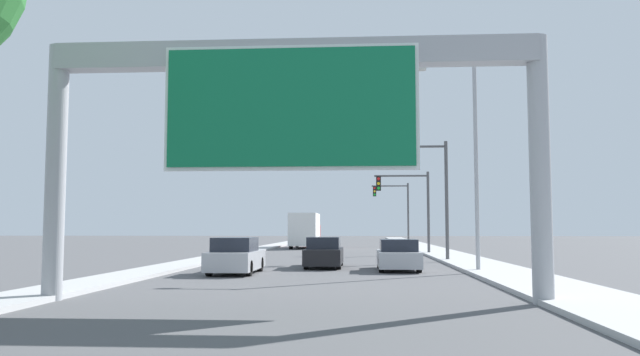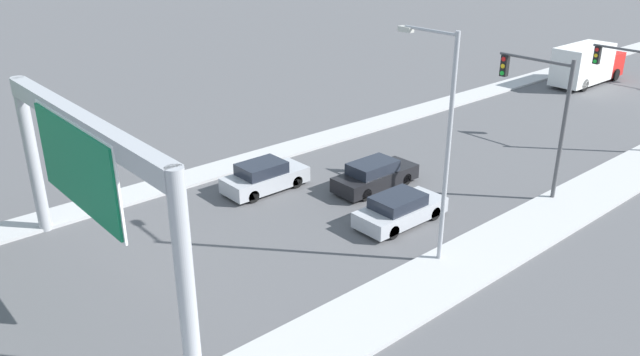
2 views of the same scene
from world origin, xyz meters
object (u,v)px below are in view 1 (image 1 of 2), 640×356
street_lamp_right (468,147)px  car_far_right (398,256)px  car_mid_left (324,253)px  truck_box_primary (305,231)px  sign_gantry (291,105)px  car_near_center (236,257)px  traffic_light_mid_block (411,199)px  traffic_light_far_intersection (397,204)px  traffic_light_near_intersection (426,182)px

street_lamp_right → car_far_right: bearing=156.3°
car_mid_left → truck_box_primary: bearing=97.1°
car_far_right → street_lamp_right: size_ratio=0.49×
sign_gantry → car_near_center: size_ratio=3.04×
traffic_light_mid_block → traffic_light_far_intersection: traffic_light_far_intersection is taller
car_mid_left → truck_box_primary: truck_box_primary is taller
traffic_light_far_intersection → car_far_right: bearing=-93.2°
traffic_light_mid_block → sign_gantry: bearing=-100.3°
traffic_light_near_intersection → street_lamp_right: (0.91, -8.89, 0.85)m
traffic_light_near_intersection → street_lamp_right: 8.98m
traffic_light_far_intersection → street_lamp_right: street_lamp_right is taller
car_far_right → traffic_light_far_intersection: traffic_light_far_intersection is taller
truck_box_primary → car_far_right: bearing=-77.0°
truck_box_primary → car_mid_left: bearing=-82.9°
car_near_center → car_far_right: size_ratio=0.98×
traffic_light_near_intersection → street_lamp_right: size_ratio=0.75×
car_near_center → car_far_right: car_near_center is taller
car_near_center → sign_gantry: bearing=-70.9°
traffic_light_far_intersection → street_lamp_right: bearing=-88.6°
sign_gantry → car_mid_left: sign_gantry is taller
traffic_light_mid_block → truck_box_primary: bearing=125.3°
car_near_center → traffic_light_far_intersection: (9.08, 40.03, 3.71)m
sign_gantry → traffic_light_mid_block: 30.63m
car_far_right → traffic_light_far_intersection: bearing=86.8°
car_far_right → traffic_light_mid_block: traffic_light_mid_block is taller
traffic_light_near_intersection → traffic_light_far_intersection: bearing=90.1°
car_mid_left → traffic_light_far_intersection: bearing=81.1°
traffic_light_mid_block → traffic_light_near_intersection: bearing=-89.2°
sign_gantry → car_near_center: 11.57m
car_near_center → truck_box_primary: 32.71m
sign_gantry → street_lamp_right: street_lamp_right is taller
sign_gantry → truck_box_primary: (-3.50, 42.77, -3.54)m
truck_box_primary → street_lamp_right: street_lamp_right is taller
car_far_right → street_lamp_right: bearing=-23.7°
car_mid_left → car_far_right: 4.01m
traffic_light_far_intersection → sign_gantry: bearing=-96.4°
car_far_right → truck_box_primary: size_ratio=0.56×
traffic_light_near_intersection → sign_gantry: bearing=-105.6°
car_near_center → traffic_light_near_intersection: bearing=47.8°
sign_gantry → truck_box_primary: 43.06m
car_near_center → truck_box_primary: bearing=90.0°
car_near_center → truck_box_primary: size_ratio=0.55×
car_far_right → traffic_light_near_intersection: size_ratio=0.65×
street_lamp_right → truck_box_primary: bearing=107.6°
car_near_center → car_far_right: (7.00, 2.46, -0.05)m
traffic_light_mid_block → street_lamp_right: bearing=-86.8°
traffic_light_far_intersection → car_mid_left: bearing=-98.9°
truck_box_primary → traffic_light_mid_block: traffic_light_mid_block is taller
car_far_right → truck_box_primary: bearing=103.0°
car_near_center → traffic_light_near_intersection: size_ratio=0.64×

